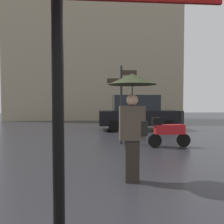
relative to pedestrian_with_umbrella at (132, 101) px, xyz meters
name	(u,v)px	position (x,y,z in m)	size (l,w,h in m)	color
pedestrian_with_umbrella	(132,101)	(0.00, 0.00, 0.00)	(0.92, 0.92, 2.07)	#2A241E
parked_scooter	(168,131)	(1.76, 3.22, -0.99)	(1.46, 0.32, 1.23)	black
parked_car_left	(137,113)	(1.66, 8.15, -0.60)	(4.40, 2.04, 1.90)	black
street_signpost	(121,97)	(0.26, 3.94, 0.18)	(1.08, 0.08, 2.84)	black
building_block	(95,17)	(-0.67, 15.76, 7.33)	(15.01, 2.29, 17.77)	gray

